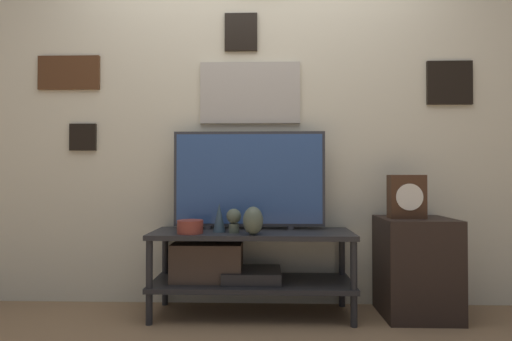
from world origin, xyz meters
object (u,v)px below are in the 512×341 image
object	(u,v)px
television	(249,179)
vase_urn_stoneware	(253,221)
vase_slim_bronze	(219,217)
decorative_bust	(234,219)
vase_wide_bowl	(190,227)

from	to	relation	value
television	vase_urn_stoneware	size ratio (longest dim) A/B	5.93
television	vase_slim_bronze	distance (m)	0.33
decorative_bust	vase_wide_bowl	bearing A→B (deg)	-172.92
vase_wide_bowl	vase_urn_stoneware	distance (m)	0.39
decorative_bust	vase_slim_bronze	bearing A→B (deg)	157.47
television	vase_urn_stoneware	distance (m)	0.35
vase_wide_bowl	television	bearing A→B (deg)	30.06
vase_urn_stoneware	decorative_bust	bearing A→B (deg)	148.55
vase_urn_stoneware	decorative_bust	size ratio (longest dim) A/B	1.12
vase_urn_stoneware	vase_slim_bronze	bearing A→B (deg)	152.28
television	decorative_bust	distance (m)	0.31
television	vase_slim_bronze	xyz separation A→B (m)	(-0.18, -0.13, -0.24)
television	vase_slim_bronze	bearing A→B (deg)	-144.26
vase_wide_bowl	decorative_bust	xyz separation A→B (m)	(0.26, 0.03, 0.05)
television	decorative_bust	size ratio (longest dim) A/B	6.67
vase_urn_stoneware	decorative_bust	world-z (taller)	vase_urn_stoneware
vase_slim_bronze	vase_wide_bowl	size ratio (longest dim) A/B	1.14
television	vase_wide_bowl	distance (m)	0.50
vase_wide_bowl	decorative_bust	distance (m)	0.27
vase_wide_bowl	decorative_bust	world-z (taller)	decorative_bust
vase_slim_bronze	vase_urn_stoneware	bearing A→B (deg)	-27.72
television	decorative_bust	xyz separation A→B (m)	(-0.09, -0.17, -0.24)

